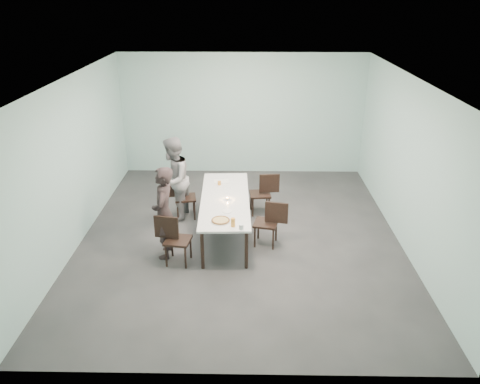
{
  "coord_description": "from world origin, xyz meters",
  "views": [
    {
      "loc": [
        0.14,
        -7.9,
        4.4
      ],
      "look_at": [
        0.0,
        -0.15,
        1.0
      ],
      "focal_mm": 35.0,
      "sensor_mm": 36.0,
      "label": 1
    }
  ],
  "objects_px": {
    "diner_far": "(173,179)",
    "beer_glass": "(233,222)",
    "chair_far_left": "(181,195)",
    "diner_near": "(164,213)",
    "tealight": "(227,199)",
    "amber_tumbler": "(219,183)",
    "pizza": "(221,220)",
    "table": "(225,201)",
    "chair_near_left": "(173,236)",
    "water_tumbler": "(241,227)",
    "chair_near_right": "(270,220)",
    "side_plate": "(227,211)",
    "chair_far_right": "(264,191)"
  },
  "relations": [
    {
      "from": "chair_far_left",
      "to": "beer_glass",
      "type": "height_order",
      "value": "beer_glass"
    },
    {
      "from": "table",
      "to": "pizza",
      "type": "distance_m",
      "value": 0.95
    },
    {
      "from": "chair_far_left",
      "to": "side_plate",
      "type": "xyz_separation_m",
      "value": [
        1.0,
        -1.26,
        0.25
      ]
    },
    {
      "from": "diner_near",
      "to": "pizza",
      "type": "relative_size",
      "value": 4.9
    },
    {
      "from": "chair_near_right",
      "to": "water_tumbler",
      "type": "bearing_deg",
      "value": 69.87
    },
    {
      "from": "water_tumbler",
      "to": "table",
      "type": "bearing_deg",
      "value": 104.94
    },
    {
      "from": "diner_near",
      "to": "diner_far",
      "type": "height_order",
      "value": "diner_far"
    },
    {
      "from": "chair_near_left",
      "to": "beer_glass",
      "type": "distance_m",
      "value": 1.08
    },
    {
      "from": "table",
      "to": "chair_near_left",
      "type": "xyz_separation_m",
      "value": [
        -0.84,
        -1.03,
        -0.19
      ]
    },
    {
      "from": "diner_far",
      "to": "chair_far_left",
      "type": "bearing_deg",
      "value": 122.91
    },
    {
      "from": "chair_far_left",
      "to": "side_plate",
      "type": "relative_size",
      "value": 4.83
    },
    {
      "from": "chair_near_left",
      "to": "beer_glass",
      "type": "relative_size",
      "value": 5.8
    },
    {
      "from": "chair_far_left",
      "to": "amber_tumbler",
      "type": "bearing_deg",
      "value": -12.62
    },
    {
      "from": "table",
      "to": "tealight",
      "type": "relative_size",
      "value": 46.96
    },
    {
      "from": "chair_far_right",
      "to": "water_tumbler",
      "type": "xyz_separation_m",
      "value": [
        -0.44,
        -2.16,
        0.29
      ]
    },
    {
      "from": "chair_far_left",
      "to": "side_plate",
      "type": "bearing_deg",
      "value": -60.44
    },
    {
      "from": "table",
      "to": "diner_far",
      "type": "bearing_deg",
      "value": 148.82
    },
    {
      "from": "pizza",
      "to": "diner_near",
      "type": "bearing_deg",
      "value": 171.53
    },
    {
      "from": "side_plate",
      "to": "beer_glass",
      "type": "height_order",
      "value": "beer_glass"
    },
    {
      "from": "chair_far_right",
      "to": "pizza",
      "type": "bearing_deg",
      "value": 61.31
    },
    {
      "from": "chair_far_left",
      "to": "beer_glass",
      "type": "xyz_separation_m",
      "value": [
        1.12,
        -1.83,
        0.32
      ]
    },
    {
      "from": "diner_near",
      "to": "water_tumbler",
      "type": "relative_size",
      "value": 18.52
    },
    {
      "from": "chair_near_right",
      "to": "pizza",
      "type": "relative_size",
      "value": 2.56
    },
    {
      "from": "pizza",
      "to": "tealight",
      "type": "relative_size",
      "value": 6.07
    },
    {
      "from": "pizza",
      "to": "side_plate",
      "type": "distance_m",
      "value": 0.4
    },
    {
      "from": "chair_near_right",
      "to": "diner_near",
      "type": "height_order",
      "value": "diner_near"
    },
    {
      "from": "chair_near_right",
      "to": "diner_near",
      "type": "xyz_separation_m",
      "value": [
        -1.86,
        -0.4,
        0.33
      ]
    },
    {
      "from": "side_plate",
      "to": "water_tumbler",
      "type": "relative_size",
      "value": 2.0
    },
    {
      "from": "diner_near",
      "to": "water_tumbler",
      "type": "xyz_separation_m",
      "value": [
        1.34,
        -0.42,
        -0.04
      ]
    },
    {
      "from": "diner_near",
      "to": "beer_glass",
      "type": "height_order",
      "value": "diner_near"
    },
    {
      "from": "chair_far_right",
      "to": "tealight",
      "type": "distance_m",
      "value": 1.26
    },
    {
      "from": "diner_far",
      "to": "beer_glass",
      "type": "relative_size",
      "value": 11.54
    },
    {
      "from": "diner_near",
      "to": "tealight",
      "type": "bearing_deg",
      "value": 124.96
    },
    {
      "from": "diner_near",
      "to": "diner_far",
      "type": "distance_m",
      "value": 1.44
    },
    {
      "from": "chair_near_left",
      "to": "beer_glass",
      "type": "xyz_separation_m",
      "value": [
        1.03,
        -0.09,
        0.32
      ]
    },
    {
      "from": "pizza",
      "to": "water_tumbler",
      "type": "bearing_deg",
      "value": -37.82
    },
    {
      "from": "amber_tumbler",
      "to": "chair_near_left",
      "type": "bearing_deg",
      "value": -112.4
    },
    {
      "from": "tealight",
      "to": "amber_tumbler",
      "type": "bearing_deg",
      "value": 105.14
    },
    {
      "from": "chair_far_left",
      "to": "table",
      "type": "bearing_deg",
      "value": -46.06
    },
    {
      "from": "chair_near_right",
      "to": "side_plate",
      "type": "xyz_separation_m",
      "value": [
        -0.78,
        -0.15,
        0.25
      ]
    },
    {
      "from": "pizza",
      "to": "beer_glass",
      "type": "bearing_deg",
      "value": -39.23
    },
    {
      "from": "chair_near_right",
      "to": "tealight",
      "type": "height_order",
      "value": "chair_near_right"
    },
    {
      "from": "side_plate",
      "to": "water_tumbler",
      "type": "distance_m",
      "value": 0.72
    },
    {
      "from": "pizza",
      "to": "chair_far_right",
      "type": "bearing_deg",
      "value": 67.04
    },
    {
      "from": "diner_far",
      "to": "side_plate",
      "type": "distance_m",
      "value": 1.65
    },
    {
      "from": "chair_far_left",
      "to": "diner_near",
      "type": "distance_m",
      "value": 1.54
    },
    {
      "from": "chair_far_right",
      "to": "tealight",
      "type": "bearing_deg",
      "value": 48.77
    },
    {
      "from": "side_plate",
      "to": "diner_far",
      "type": "bearing_deg",
      "value": 133.42
    },
    {
      "from": "table",
      "to": "pizza",
      "type": "xyz_separation_m",
      "value": [
        -0.03,
        -0.94,
        0.08
      ]
    },
    {
      "from": "diner_far",
      "to": "beer_glass",
      "type": "distance_m",
      "value": 2.16
    }
  ]
}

